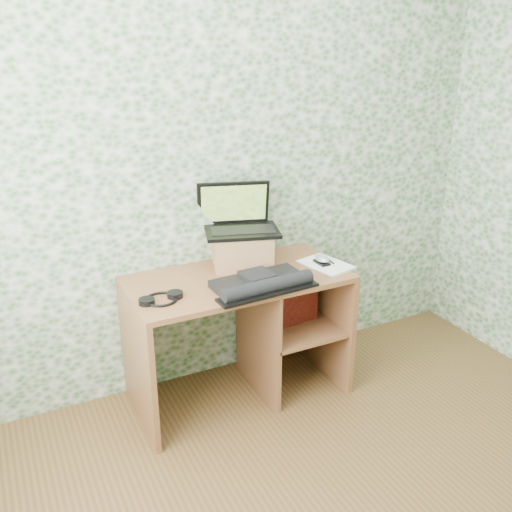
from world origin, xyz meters
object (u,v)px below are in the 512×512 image
notepad (326,265)px  laptop (238,220)px  desk (249,315)px  keyboard (262,283)px  riser (242,249)px

notepad → laptop: bearing=133.9°
desk → keyboard: size_ratio=2.14×
keyboard → riser: bearing=79.7°
desk → laptop: 0.55m
desk → keyboard: (-0.02, -0.21, 0.30)m
desk → laptop: (0.02, 0.16, 0.53)m
keyboard → notepad: keyboard is taller
desk → laptop: laptop is taller
riser → notepad: (0.42, -0.23, -0.09)m
laptop → notepad: (0.42, -0.27, -0.25)m
laptop → notepad: laptop is taller
riser → notepad: 0.49m
desk → laptop: bearing=84.2°
riser → keyboard: size_ratio=0.57×
laptop → desk: bearing=-78.8°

